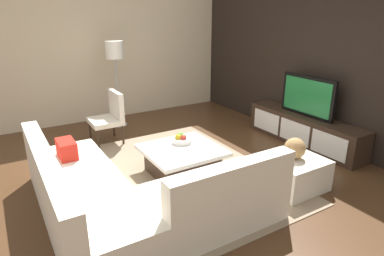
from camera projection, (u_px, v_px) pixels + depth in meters
The scene contains 13 objects.
ground_plane at pixel (180, 178), 4.51m from camera, with size 14.00×14.00×0.00m, color #4C301C.
feature_wall_back at pixel (325, 59), 5.36m from camera, with size 6.40×0.12×2.80m, color black.
side_wall_left at pixel (110, 49), 6.72m from camera, with size 0.12×5.20×2.80m, color beige.
area_rug at pixel (176, 175), 4.59m from camera, with size 3.23×2.44×0.01m, color gray.
media_console at pixel (304, 130), 5.60m from camera, with size 2.16×0.45×0.50m.
television at pixel (308, 96), 5.41m from camera, with size 1.03×0.06×0.66m.
sectional_couch at pixel (129, 196), 3.56m from camera, with size 2.45×2.29×0.80m.
coffee_table at pixel (182, 160), 4.57m from camera, with size 0.96×1.00×0.38m.
accent_chair_near at pixel (110, 114), 5.63m from camera, with size 0.55×0.50×0.87m.
floor_lamp at pixel (115, 55), 6.14m from camera, with size 0.33×0.33×1.62m.
ottoman at pixel (292, 172), 4.24m from camera, with size 0.70×0.70×0.40m, color silver.
fruit_bowl at pixel (182, 139), 4.69m from camera, with size 0.28×0.28×0.14m.
decorative_ball at pixel (295, 148), 4.13m from camera, with size 0.27×0.27×0.27m, color #AD8451.
Camera 1 is at (3.53, -1.95, 2.15)m, focal length 31.17 mm.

